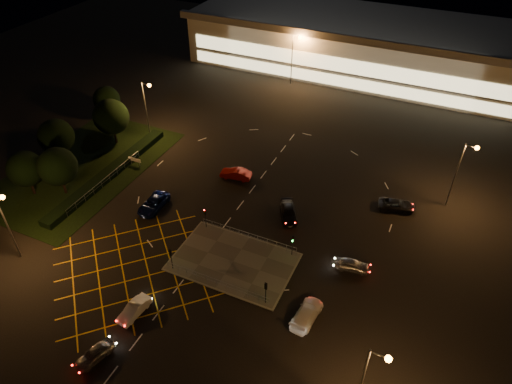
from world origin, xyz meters
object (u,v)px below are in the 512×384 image
at_px(signal_nw, 205,214).
at_px(car_circ_red, 236,174).
at_px(car_far_dkgrey, 289,212).
at_px(signal_se, 266,289).
at_px(car_right_silver, 352,265).
at_px(car_approach_white, 307,314).
at_px(car_left_blue, 154,204).
at_px(car_near_silver, 95,354).
at_px(car_queue_white, 134,309).
at_px(signal_sw, 171,255).
at_px(signal_ne, 293,241).
at_px(car_east_grey, 397,205).

xyz_separation_m(signal_nw, car_circ_red, (-1.43, 11.52, -1.59)).
xyz_separation_m(car_far_dkgrey, car_circ_red, (-10.40, 4.93, 0.07)).
relative_size(signal_se, car_right_silver, 0.78).
relative_size(signal_nw, car_approach_white, 0.61).
height_order(car_left_blue, car_far_dkgrey, car_left_blue).
height_order(car_near_silver, car_far_dkgrey, car_far_dkgrey).
relative_size(signal_se, car_queue_white, 0.76).
bearing_deg(signal_nw, car_near_silver, -91.32).
xyz_separation_m(signal_sw, signal_ne, (12.00, 7.99, 0.00)).
bearing_deg(car_far_dkgrey, car_right_silver, -57.06).
bearing_deg(car_circ_red, signal_nw, -0.95).
height_order(car_near_silver, car_queue_white, car_queue_white).
xyz_separation_m(signal_se, signal_ne, (0.00, 7.99, 0.00)).
bearing_deg(car_far_dkgrey, car_queue_white, -140.83).
xyz_separation_m(car_near_silver, car_east_grey, (22.37, 35.36, 0.02)).
height_order(signal_nw, car_right_silver, signal_nw).
xyz_separation_m(signal_se, car_right_silver, (7.24, 8.85, -1.68)).
bearing_deg(car_queue_white, car_east_grey, 59.30).
bearing_deg(car_approach_white, car_left_blue, -12.47).
distance_m(signal_ne, car_approach_white, 9.44).
bearing_deg(signal_se, car_left_blue, -22.51).
relative_size(signal_nw, signal_ne, 1.00).
bearing_deg(car_right_silver, car_near_silver, 128.79).
relative_size(car_far_dkgrey, car_approach_white, 0.94).
bearing_deg(car_east_grey, signal_sw, 122.56).
distance_m(signal_sw, signal_nw, 7.99).
distance_m(car_far_dkgrey, car_approach_white, 16.53).
relative_size(signal_ne, car_right_silver, 0.78).
xyz_separation_m(car_queue_white, car_approach_white, (16.95, 7.12, 0.07)).
relative_size(car_near_silver, car_east_grey, 0.80).
height_order(signal_sw, car_approach_white, signal_sw).
bearing_deg(car_near_silver, car_approach_white, 52.86).
bearing_deg(car_approach_white, signal_ne, -53.13).
distance_m(signal_nw, car_circ_red, 11.71).
relative_size(car_queue_white, car_approach_white, 0.80).
height_order(car_near_silver, car_east_grey, car_east_grey).
bearing_deg(car_queue_white, signal_se, 36.52).
bearing_deg(car_left_blue, signal_ne, -4.19).
bearing_deg(signal_nw, car_east_grey, 33.11).
bearing_deg(signal_ne, car_east_grey, 55.29).
distance_m(signal_se, car_left_blue, 22.30).
xyz_separation_m(signal_ne, car_right_silver, (7.24, 0.86, -1.68)).
bearing_deg(car_circ_red, car_right_silver, 54.70).
height_order(car_queue_white, car_left_blue, car_left_blue).
bearing_deg(car_queue_white, car_near_silver, -86.52).
height_order(car_far_dkgrey, car_east_grey, car_far_dkgrey).
height_order(signal_sw, car_far_dkgrey, signal_sw).
bearing_deg(car_east_grey, signal_nw, 110.19).
relative_size(car_near_silver, car_approach_white, 0.77).
bearing_deg(car_right_silver, car_circ_red, 53.48).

